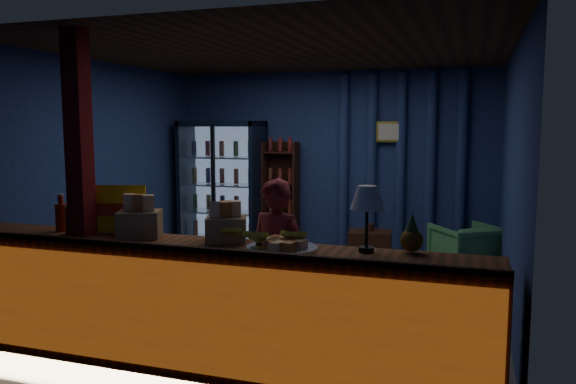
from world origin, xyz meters
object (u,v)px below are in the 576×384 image
Objects in this scene: pastry_tray at (282,246)px; shopkeeper at (276,265)px; green_chair at (466,250)px; table_lamp at (367,200)px.

shopkeeper is at bearing 114.43° from pastry_tray.
green_chair is (1.45, 2.84, -0.38)m from shopkeeper.
shopkeeper is 0.60m from pastry_tray.
table_lamp is at bearing -12.53° from shopkeeper.
table_lamp is (0.80, -0.35, 0.61)m from shopkeeper.
green_chair is at bearing 74.01° from shopkeeper.
pastry_tray is at bearing -54.49° from shopkeeper.
table_lamp reaches higher than pastry_tray.
pastry_tray is at bearing -166.96° from table_lamp.
shopkeeper is at bearing 156.39° from table_lamp.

